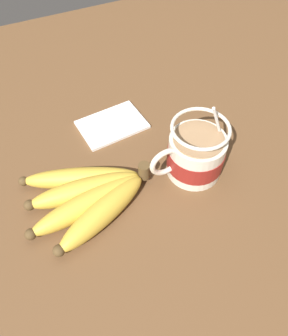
# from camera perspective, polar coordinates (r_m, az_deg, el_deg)

# --- Properties ---
(table) EXTENTS (1.36, 1.36, 0.03)m
(table) POSITION_cam_1_polar(r_m,az_deg,el_deg) (0.57, 3.29, -5.39)
(table) COLOR brown
(table) RESTS_ON ground
(coffee_mug) EXTENTS (0.15, 0.10, 0.14)m
(coffee_mug) POSITION_cam_1_polar(r_m,az_deg,el_deg) (0.56, 8.91, 2.37)
(coffee_mug) COLOR beige
(coffee_mug) RESTS_ON table
(banana_bunch) EXTENTS (0.22, 0.18, 0.04)m
(banana_bunch) POSITION_cam_1_polar(r_m,az_deg,el_deg) (0.53, -9.53, -4.81)
(banana_bunch) COLOR #4C381E
(banana_bunch) RESTS_ON table
(napkin) EXTENTS (0.13, 0.10, 0.01)m
(napkin) POSITION_cam_1_polar(r_m,az_deg,el_deg) (0.66, -5.59, 7.53)
(napkin) COLOR white
(napkin) RESTS_ON table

